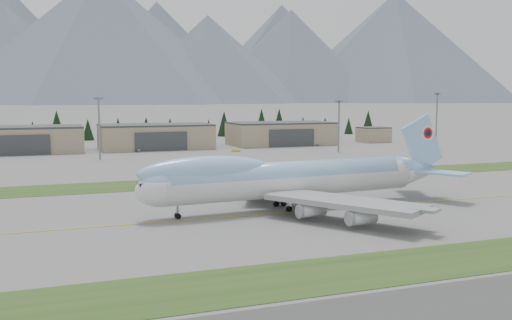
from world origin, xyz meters
name	(u,v)px	position (x,y,z in m)	size (l,w,h in m)	color
ground	(360,207)	(0.00, 0.00, 0.00)	(7000.00, 7000.00, 0.00)	#61615F
grass_strip_near	(497,254)	(0.00, -38.00, 0.00)	(400.00, 14.00, 0.08)	#2A4518
grass_strip_far	(277,178)	(0.00, 45.00, 0.00)	(400.00, 18.00, 0.08)	#2A4518
taxiway_line_main	(360,207)	(0.00, 0.00, 0.00)	(400.00, 0.40, 0.02)	gold
boeing_747_freighter	(290,178)	(-14.43, 3.50, 6.23)	(71.64, 61.78, 18.89)	silver
hangar_left	(21,139)	(-70.00, 149.90, 5.39)	(48.00, 26.60, 10.80)	gray
hangar_center	(156,136)	(-15.00, 149.90, 5.39)	(48.00, 26.60, 10.80)	gray
hangar_right	(281,133)	(45.00, 149.90, 5.39)	(48.00, 26.60, 10.80)	gray
control_shed	(373,135)	(95.00, 148.00, 3.80)	(14.00, 12.00, 7.60)	gray
floodlight_masts	(175,115)	(-14.97, 109.39, 15.89)	(206.59, 10.03, 24.45)	slate
service_vehicle_a	(138,152)	(-24.66, 136.69, 0.00)	(1.56, 3.86, 1.31)	silver
service_vehicle_b	(236,152)	(13.47, 123.22, 0.00)	(1.45, 4.13, 1.36)	#C7E138
service_vehicle_c	(317,146)	(58.02, 137.77, 0.00)	(1.61, 3.98, 1.15)	#A8A8AD
conifer_belt	(144,126)	(-9.71, 212.47, 7.11)	(271.18, 15.60, 16.94)	black
mountain_ridge_front	(80,44)	(74.53, 2205.43, 224.01)	(4358.73, 1281.76, 511.54)	#4E5C68
mountain_ridge_rear	(111,50)	(262.84, 2900.00, 261.18)	(4457.05, 1072.33, 536.17)	#4E5C68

